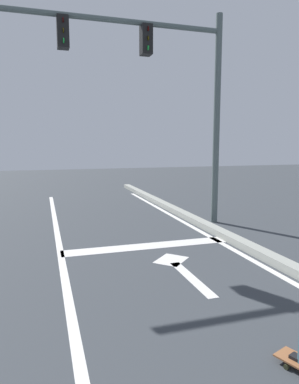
{
  "coord_description": "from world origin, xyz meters",
  "views": [
    {
      "loc": [
        -0.57,
        2.81,
        1.99
      ],
      "look_at": [
        1.11,
        8.23,
        1.18
      ],
      "focal_mm": 32.23,
      "sensor_mm": 36.0,
      "label": 1
    }
  ],
  "objects": [
    {
      "name": "lane_arrow_stem",
      "position": [
        1.47,
        7.29,
        0.0
      ],
      "size": [
        0.16,
        1.4,
        0.01
      ],
      "primitive_type": "cube",
      "color": "silver",
      "rests_on": "ground"
    },
    {
      "name": "stop_bar",
      "position": [
        1.31,
        9.03,
        0.0
      ],
      "size": [
        3.27,
        0.4,
        0.01
      ],
      "primitive_type": "cube",
      "color": "silver",
      "rests_on": "ground"
    },
    {
      "name": "lane_arrow_head",
      "position": [
        1.47,
        8.14,
        0.0
      ],
      "size": [
        0.71,
        0.71,
        0.01
      ],
      "primitive_type": "cube",
      "rotation": [
        0.0,
        0.0,
        0.79
      ],
      "color": "silver",
      "rests_on": "ground"
    },
    {
      "name": "traffic_signal_mast",
      "position": [
        2.02,
        10.53,
        3.59
      ],
      "size": [
        5.49,
        0.34,
        5.01
      ],
      "color": "#546261",
      "rests_on": "ground"
    },
    {
      "name": "lane_line_center",
      "position": [
        -0.33,
        6.0,
        0.0
      ],
      "size": [
        0.12,
        20.0,
        0.01
      ],
      "primitive_type": "cube",
      "color": "silver",
      "rests_on": "ground"
    }
  ]
}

